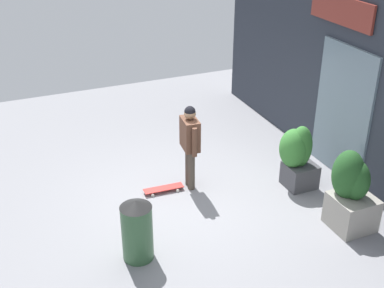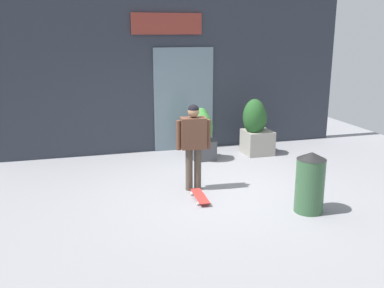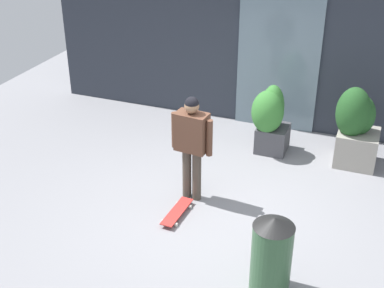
% 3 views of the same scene
% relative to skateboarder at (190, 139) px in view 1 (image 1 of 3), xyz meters
% --- Properties ---
extents(ground_plane, '(12.00, 12.00, 0.00)m').
position_rel_skateboarder_xyz_m(ground_plane, '(0.39, -0.12, -0.98)').
color(ground_plane, gray).
extents(building_facade, '(8.48, 0.31, 3.83)m').
position_rel_skateboarder_xyz_m(building_facade, '(0.39, 2.95, 0.93)').
color(building_facade, '#2D333D').
rests_on(building_facade, ground_plane).
extents(skateboarder, '(0.63, 0.31, 1.60)m').
position_rel_skateboarder_xyz_m(skateboarder, '(0.00, 0.00, 0.00)').
color(skateboarder, '#4C4238').
rests_on(skateboarder, ground_plane).
extents(skateboard, '(0.25, 0.74, 0.08)m').
position_rel_skateboarder_xyz_m(skateboard, '(-0.03, -0.51, -0.92)').
color(skateboard, red).
rests_on(skateboard, ground_plane).
extents(planter_box_left, '(0.63, 0.66, 1.19)m').
position_rel_skateboarder_xyz_m(planter_box_left, '(0.70, 1.79, -0.33)').
color(planter_box_left, '#47474C').
rests_on(planter_box_left, ground_plane).
extents(planter_box_right, '(0.73, 0.65, 1.34)m').
position_rel_skateboarder_xyz_m(planter_box_right, '(2.09, 1.89, -0.33)').
color(planter_box_right, gray).
rests_on(planter_box_right, ground_plane).
extents(trash_bin, '(0.47, 0.47, 1.00)m').
position_rel_skateboarder_xyz_m(trash_bin, '(1.52, -1.48, -0.47)').
color(trash_bin, '#335938').
rests_on(trash_bin, ground_plane).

